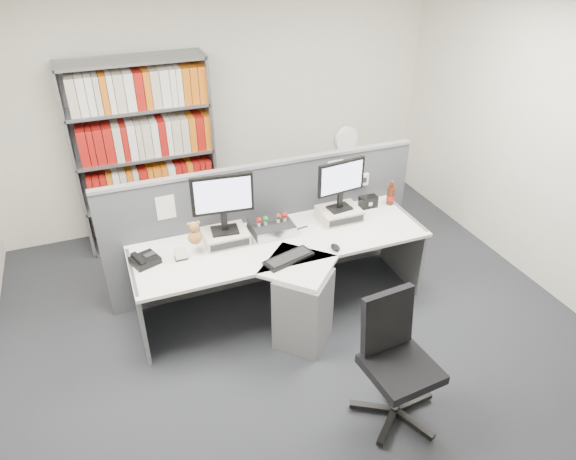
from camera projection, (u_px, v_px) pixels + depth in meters
name	position (u px, v px, depth m)	size (l,w,h in m)	color
ground	(317.00, 363.00, 4.31)	(5.50, 5.50, 0.00)	#2F3138
room_shell	(325.00, 164.00, 3.37)	(5.04, 5.54, 2.72)	silver
partition	(266.00, 224.00, 4.96)	(3.00, 0.08, 1.27)	#484A52
desk	(290.00, 278.00, 4.54)	(2.60, 1.20, 0.72)	white
monitor_riser_left	(225.00, 236.00, 4.54)	(0.38, 0.31, 0.10)	beige
monitor_riser_right	(339.00, 214.00, 4.88)	(0.38, 0.31, 0.10)	beige
monitor_left	(223.00, 199.00, 4.35)	(0.52, 0.19, 0.53)	black
monitor_right	(341.00, 181.00, 4.70)	(0.47, 0.18, 0.48)	black
desktop_pc	(271.00, 227.00, 4.67)	(0.36, 0.33, 0.10)	black
figurines	(272.00, 218.00, 4.61)	(0.29, 0.05, 0.09)	beige
keyboard	(289.00, 258.00, 4.32)	(0.46, 0.27, 0.03)	black
mouse	(335.00, 247.00, 4.44)	(0.07, 0.11, 0.04)	black
desk_phone	(144.00, 260.00, 4.26)	(0.26, 0.25, 0.09)	black
desk_calendar	(181.00, 254.00, 4.30)	(0.10, 0.08, 0.12)	black
plush_toy	(195.00, 234.00, 4.30)	(0.12, 0.12, 0.21)	#9F6C35
speaker	(368.00, 202.00, 5.06)	(0.17, 0.09, 0.11)	black
cola_bottle	(391.00, 196.00, 5.09)	(0.08, 0.08, 0.25)	#3F190A
shelving_unit	(146.00, 158.00, 5.46)	(1.41, 0.40, 2.00)	gray
filing_cabinet	(342.00, 196.00, 6.08)	(0.45, 0.61, 0.70)	gray
desk_fan	(345.00, 143.00, 5.73)	(0.29, 0.18, 0.50)	white
office_chair	(395.00, 357.00, 3.66)	(0.63, 0.64, 0.97)	silver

